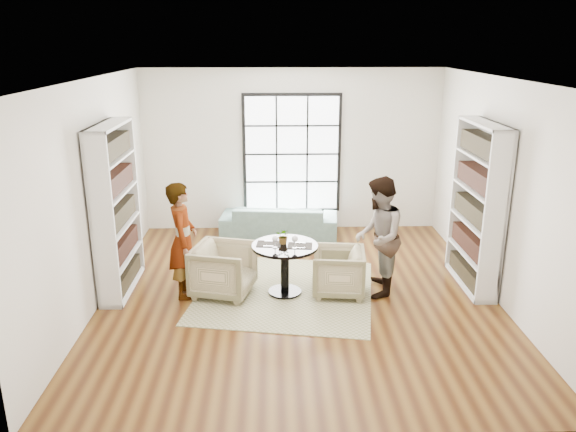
{
  "coord_description": "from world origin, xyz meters",
  "views": [
    {
      "loc": [
        -0.35,
        -7.29,
        3.49
      ],
      "look_at": [
        -0.14,
        0.4,
        1.05
      ],
      "focal_mm": 35.0,
      "sensor_mm": 36.0,
      "label": 1
    }
  ],
  "objects_px": {
    "person_left": "(183,240)",
    "armchair_left": "(224,270)",
    "pedestal_table": "(285,258)",
    "flower_centerpiece": "(284,236)",
    "sofa": "(279,221)",
    "wine_glass_right": "(295,239)",
    "wine_glass_left": "(275,239)",
    "armchair_right": "(338,272)",
    "person_right": "(378,237)"
  },
  "relations": [
    {
      "from": "person_left",
      "to": "person_right",
      "type": "bearing_deg",
      "value": -94.11
    },
    {
      "from": "armchair_left",
      "to": "sofa",
      "type": "bearing_deg",
      "value": -4.27
    },
    {
      "from": "armchair_left",
      "to": "armchair_right",
      "type": "relative_size",
      "value": 1.11
    },
    {
      "from": "wine_glass_right",
      "to": "person_left",
      "type": "bearing_deg",
      "value": 174.79
    },
    {
      "from": "armchair_left",
      "to": "flower_centerpiece",
      "type": "height_order",
      "value": "flower_centerpiece"
    },
    {
      "from": "armchair_right",
      "to": "wine_glass_right",
      "type": "height_order",
      "value": "wine_glass_right"
    },
    {
      "from": "pedestal_table",
      "to": "wine_glass_right",
      "type": "distance_m",
      "value": 0.39
    },
    {
      "from": "sofa",
      "to": "flower_centerpiece",
      "type": "distance_m",
      "value": 2.42
    },
    {
      "from": "person_right",
      "to": "wine_glass_left",
      "type": "distance_m",
      "value": 1.44
    },
    {
      "from": "person_left",
      "to": "wine_glass_left",
      "type": "distance_m",
      "value": 1.29
    },
    {
      "from": "armchair_left",
      "to": "armchair_right",
      "type": "distance_m",
      "value": 1.62
    },
    {
      "from": "pedestal_table",
      "to": "person_right",
      "type": "distance_m",
      "value": 1.34
    },
    {
      "from": "armchair_left",
      "to": "person_right",
      "type": "bearing_deg",
      "value": -76.13
    },
    {
      "from": "wine_glass_left",
      "to": "flower_centerpiece",
      "type": "height_order",
      "value": "flower_centerpiece"
    },
    {
      "from": "armchair_right",
      "to": "flower_centerpiece",
      "type": "xyz_separation_m",
      "value": [
        -0.77,
        0.07,
        0.52
      ]
    },
    {
      "from": "person_left",
      "to": "person_right",
      "type": "relative_size",
      "value": 0.97
    },
    {
      "from": "wine_glass_left",
      "to": "sofa",
      "type": "bearing_deg",
      "value": 88.01
    },
    {
      "from": "flower_centerpiece",
      "to": "sofa",
      "type": "bearing_deg",
      "value": 90.85
    },
    {
      "from": "sofa",
      "to": "armchair_right",
      "type": "bearing_deg",
      "value": 113.93
    },
    {
      "from": "person_right",
      "to": "flower_centerpiece",
      "type": "bearing_deg",
      "value": -80.9
    },
    {
      "from": "armchair_left",
      "to": "person_left",
      "type": "xyz_separation_m",
      "value": [
        -0.55,
        -0.0,
        0.45
      ]
    },
    {
      "from": "wine_glass_right",
      "to": "wine_glass_left",
      "type": "bearing_deg",
      "value": 174.55
    },
    {
      "from": "sofa",
      "to": "armchair_left",
      "type": "relative_size",
      "value": 2.57
    },
    {
      "from": "sofa",
      "to": "person_right",
      "type": "bearing_deg",
      "value": 124.76
    },
    {
      "from": "sofa",
      "to": "wine_glass_right",
      "type": "bearing_deg",
      "value": 99.71
    },
    {
      "from": "flower_centerpiece",
      "to": "person_left",
      "type": "bearing_deg",
      "value": -178.12
    },
    {
      "from": "pedestal_table",
      "to": "flower_centerpiece",
      "type": "relative_size",
      "value": 4.09
    },
    {
      "from": "pedestal_table",
      "to": "armchair_left",
      "type": "xyz_separation_m",
      "value": [
        -0.87,
        0.0,
        -0.17
      ]
    },
    {
      "from": "person_right",
      "to": "wine_glass_left",
      "type": "xyz_separation_m",
      "value": [
        -1.44,
        -0.09,
        0.02
      ]
    },
    {
      "from": "sofa",
      "to": "wine_glass_right",
      "type": "height_order",
      "value": "wine_glass_right"
    },
    {
      "from": "wine_glass_right",
      "to": "flower_centerpiece",
      "type": "height_order",
      "value": "flower_centerpiece"
    },
    {
      "from": "pedestal_table",
      "to": "wine_glass_right",
      "type": "height_order",
      "value": "wine_glass_right"
    },
    {
      "from": "pedestal_table",
      "to": "armchair_left",
      "type": "height_order",
      "value": "armchair_left"
    },
    {
      "from": "person_right",
      "to": "sofa",
      "type": "bearing_deg",
      "value": -138.66
    },
    {
      "from": "wine_glass_right",
      "to": "flower_centerpiece",
      "type": "bearing_deg",
      "value": 128.34
    },
    {
      "from": "armchair_right",
      "to": "person_right",
      "type": "xyz_separation_m",
      "value": [
        0.55,
        -0.0,
        0.52
      ]
    },
    {
      "from": "armchair_left",
      "to": "armchair_right",
      "type": "bearing_deg",
      "value": -76.35
    },
    {
      "from": "wine_glass_right",
      "to": "flower_centerpiece",
      "type": "relative_size",
      "value": 0.83
    },
    {
      "from": "pedestal_table",
      "to": "person_right",
      "type": "xyz_separation_m",
      "value": [
        1.3,
        -0.02,
        0.31
      ]
    },
    {
      "from": "armchair_left",
      "to": "person_right",
      "type": "xyz_separation_m",
      "value": [
        2.17,
        -0.02,
        0.48
      ]
    },
    {
      "from": "pedestal_table",
      "to": "person_left",
      "type": "xyz_separation_m",
      "value": [
        -1.42,
        0.0,
        0.29
      ]
    },
    {
      "from": "sofa",
      "to": "wine_glass_right",
      "type": "distance_m",
      "value": 2.61
    },
    {
      "from": "pedestal_table",
      "to": "sofa",
      "type": "xyz_separation_m",
      "value": [
        -0.05,
        2.4,
        -0.23
      ]
    },
    {
      "from": "armchair_left",
      "to": "flower_centerpiece",
      "type": "xyz_separation_m",
      "value": [
        0.85,
        0.05,
        0.48
      ]
    },
    {
      "from": "sofa",
      "to": "person_right",
      "type": "distance_m",
      "value": 2.83
    },
    {
      "from": "person_left",
      "to": "armchair_left",
      "type": "bearing_deg",
      "value": -93.59
    },
    {
      "from": "sofa",
      "to": "person_left",
      "type": "relative_size",
      "value": 1.27
    },
    {
      "from": "sofa",
      "to": "armchair_left",
      "type": "xyz_separation_m",
      "value": [
        -0.82,
        -2.4,
        0.06
      ]
    },
    {
      "from": "pedestal_table",
      "to": "wine_glass_left",
      "type": "bearing_deg",
      "value": -140.43
    },
    {
      "from": "pedestal_table",
      "to": "sofa",
      "type": "height_order",
      "value": "pedestal_table"
    }
  ]
}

